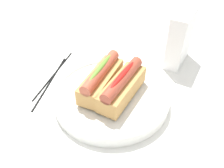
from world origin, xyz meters
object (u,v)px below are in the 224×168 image
(napkin_box, at_px, (180,39))
(serving_bowl, at_px, (112,95))
(chopstick_near, at_px, (50,81))
(chopstick_far, at_px, (54,74))
(hotdog_front, at_px, (102,78))
(hotdog_back, at_px, (123,85))

(napkin_box, bearing_deg, serving_bowl, -20.07)
(chopstick_near, height_order, chopstick_far, same)
(hotdog_front, relative_size, hotdog_back, 1.03)
(chopstick_near, bearing_deg, hotdog_front, 79.61)
(hotdog_back, height_order, napkin_box, napkin_box)
(hotdog_front, height_order, napkin_box, napkin_box)
(napkin_box, relative_size, chopstick_near, 0.68)
(chopstick_far, bearing_deg, chopstick_near, 10.13)
(napkin_box, height_order, chopstick_near, napkin_box)
(hotdog_back, bearing_deg, serving_bowl, -89.11)
(hotdog_back, bearing_deg, chopstick_near, -84.26)
(chopstick_near, distance_m, chopstick_far, 0.03)
(hotdog_front, bearing_deg, chopstick_near, -82.47)
(hotdog_front, height_order, chopstick_near, hotdog_front)
(hotdog_front, xyz_separation_m, hotdog_back, (-0.00, 0.05, 0.00))
(serving_bowl, bearing_deg, hotdog_front, -89.11)
(hotdog_back, bearing_deg, hotdog_front, -89.11)
(hotdog_back, bearing_deg, napkin_box, 166.74)
(napkin_box, bearing_deg, chopstick_far, -50.98)
(hotdog_back, distance_m, chopstick_near, 0.21)
(napkin_box, distance_m, chopstick_far, 0.36)
(serving_bowl, height_order, napkin_box, napkin_box)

